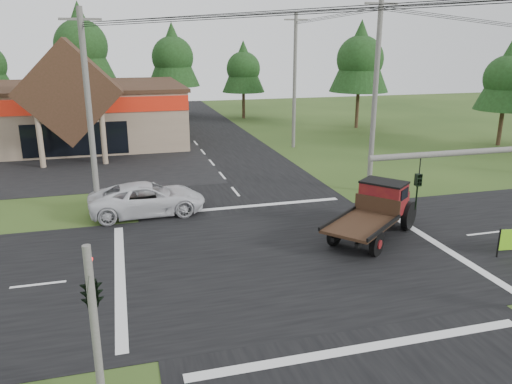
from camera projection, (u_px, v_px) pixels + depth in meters
name	position (u px, v px, depth m)	size (l,w,h in m)	color
ground	(288.00, 256.00, 21.44)	(120.00, 120.00, 0.00)	#294117
road_ns	(288.00, 256.00, 21.44)	(12.00, 120.00, 0.02)	black
road_ew	(288.00, 256.00, 21.44)	(120.00, 12.00, 0.02)	black
parking_apron	(15.00, 172.00, 35.44)	(28.00, 14.00, 0.02)	black
cvs_building	(12.00, 114.00, 43.97)	(30.40, 18.20, 9.19)	gray
traffic_signal_corner	(90.00, 277.00, 11.76)	(0.53, 2.48, 4.40)	#595651
utility_pole_nw	(89.00, 113.00, 25.25)	(2.00, 0.30, 10.50)	#595651
utility_pole_ne	(375.00, 95.00, 29.16)	(2.00, 0.30, 11.50)	#595651
utility_pole_n	(295.00, 80.00, 42.13)	(2.00, 0.30, 11.20)	#595651
tree_row_c	(81.00, 43.00, 54.26)	(7.28, 7.28, 13.13)	#332316
tree_row_d	(173.00, 55.00, 58.10)	(6.16, 6.16, 11.11)	#332316
tree_row_e	(243.00, 67.00, 58.67)	(5.04, 5.04, 9.09)	#332316
tree_side_ne	(360.00, 57.00, 51.58)	(6.16, 6.16, 11.11)	#332316
tree_side_e_near	(508.00, 76.00, 42.91)	(5.04, 5.04, 9.09)	#332316
antique_flatbed_truck	(372.00, 213.00, 23.09)	(2.32, 6.08, 2.54)	#4F0B14
white_pickup	(148.00, 199.00, 26.54)	(2.80, 6.08, 1.69)	silver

